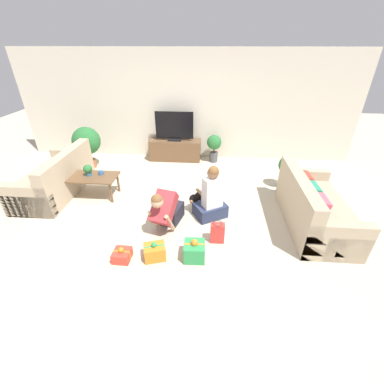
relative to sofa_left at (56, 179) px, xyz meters
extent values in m
plane|color=beige|center=(2.40, -0.46, -0.30)|extent=(16.00, 16.00, 0.00)
cube|color=beige|center=(2.40, 2.17, 1.00)|extent=(8.40, 0.06, 2.60)
cube|color=tan|center=(-0.05, 0.00, -0.09)|extent=(0.89, 1.82, 0.44)
cube|color=tan|center=(0.29, 0.00, 0.34)|extent=(0.20, 1.82, 0.42)
cube|color=tan|center=(-0.05, 0.83, 0.00)|extent=(0.89, 0.16, 0.62)
cube|color=tan|center=(-0.05, -0.83, 0.00)|extent=(0.89, 0.16, 0.62)
cube|color=#EACC4C|center=(0.09, 0.29, 0.29)|extent=(0.18, 0.34, 0.32)
cube|color=#9E4293|center=(0.09, -0.29, 0.29)|extent=(0.18, 0.34, 0.32)
cube|color=tan|center=(4.86, -0.67, -0.09)|extent=(0.89, 1.82, 0.44)
cube|color=tan|center=(4.52, -0.67, 0.34)|extent=(0.20, 1.82, 0.42)
cube|color=tan|center=(4.86, -1.49, 0.00)|extent=(0.89, 0.16, 0.62)
cube|color=tan|center=(4.86, 0.16, 0.00)|extent=(0.89, 0.16, 0.62)
cube|color=#E5566B|center=(4.72, -1.05, 0.29)|extent=(0.18, 0.34, 0.32)
cube|color=#288E6B|center=(4.72, -0.67, 0.29)|extent=(0.18, 0.34, 0.32)
cube|color=red|center=(4.72, -0.28, 0.29)|extent=(0.18, 0.34, 0.32)
cube|color=brown|center=(0.79, -0.07, 0.12)|extent=(0.98, 0.54, 0.03)
cylinder|color=brown|center=(0.36, -0.28, -0.10)|extent=(0.04, 0.04, 0.41)
cylinder|color=brown|center=(1.22, -0.28, -0.10)|extent=(0.04, 0.04, 0.41)
cylinder|color=brown|center=(0.36, 0.14, -0.10)|extent=(0.04, 0.04, 0.41)
cylinder|color=brown|center=(1.22, 0.14, -0.10)|extent=(0.04, 0.04, 0.41)
cube|color=brown|center=(2.15, 1.90, -0.04)|extent=(1.30, 0.41, 0.52)
cube|color=black|center=(2.15, 1.90, 0.24)|extent=(0.33, 0.20, 0.05)
cube|color=black|center=(2.15, 1.90, 0.60)|extent=(0.94, 0.03, 0.67)
cylinder|color=#4C4C51|center=(3.15, 1.85, -0.18)|extent=(0.21, 0.21, 0.25)
cylinder|color=brown|center=(3.15, 1.85, 0.00)|extent=(0.04, 0.04, 0.11)
sphere|color=#286B33|center=(3.15, 1.85, 0.21)|extent=(0.37, 0.37, 0.37)
cylinder|color=#336B84|center=(4.66, 0.59, -0.18)|extent=(0.22, 0.22, 0.25)
cylinder|color=brown|center=(4.66, 0.59, 0.00)|extent=(0.04, 0.04, 0.11)
sphere|color=#286B33|center=(4.66, 0.59, 0.21)|extent=(0.37, 0.37, 0.37)
cylinder|color=#A36042|center=(0.15, 1.26, -0.20)|extent=(0.24, 0.24, 0.21)
cylinder|color=brown|center=(0.15, 1.26, 0.00)|extent=(0.04, 0.04, 0.19)
sphere|color=#286B33|center=(0.15, 1.26, 0.37)|extent=(0.65, 0.65, 0.65)
cube|color=#23232D|center=(2.46, -0.75, -0.16)|extent=(0.39, 0.50, 0.28)
cube|color=#AD3338|center=(2.38, -1.04, 0.14)|extent=(0.45, 0.59, 0.49)
sphere|color=tan|center=(2.33, -1.24, 0.37)|extent=(0.19, 0.19, 0.19)
sphere|color=brown|center=(2.33, -1.24, 0.40)|extent=(0.17, 0.17, 0.17)
cylinder|color=tan|center=(2.22, -1.10, -0.05)|extent=(0.13, 0.29, 0.44)
cylinder|color=tan|center=(2.50, -1.18, -0.05)|extent=(0.13, 0.29, 0.44)
cube|color=#283351|center=(3.11, -0.57, -0.18)|extent=(0.65, 0.60, 0.24)
cube|color=white|center=(3.14, -0.62, 0.20)|extent=(0.38, 0.33, 0.54)
sphere|color=#8E6647|center=(3.14, -0.61, 0.56)|extent=(0.19, 0.19, 0.19)
sphere|color=brown|center=(3.14, -0.62, 0.59)|extent=(0.18, 0.18, 0.18)
cylinder|color=#8E6647|center=(3.15, -0.38, 0.12)|extent=(0.18, 0.25, 0.06)
cylinder|color=#8E6647|center=(2.93, -0.51, 0.12)|extent=(0.18, 0.25, 0.06)
ellipsoid|color=black|center=(2.91, -0.28, -0.09)|extent=(0.30, 0.36, 0.19)
sphere|color=black|center=(2.81, -0.45, -0.05)|extent=(0.16, 0.16, 0.16)
sphere|color=olive|center=(2.78, -0.51, -0.06)|extent=(0.07, 0.07, 0.07)
cylinder|color=black|center=(3.00, -0.12, -0.05)|extent=(0.08, 0.11, 0.12)
cylinder|color=olive|center=(2.81, -0.34, -0.25)|extent=(0.04, 0.04, 0.11)
cylinder|color=olive|center=(2.91, -0.39, -0.25)|extent=(0.04, 0.04, 0.11)
cylinder|color=olive|center=(2.91, -0.17, -0.25)|extent=(0.04, 0.04, 0.11)
cylinder|color=olive|center=(3.00, -0.22, -0.25)|extent=(0.04, 0.04, 0.11)
cube|color=red|center=(1.89, -1.74, -0.23)|extent=(0.24, 0.25, 0.15)
cube|color=orange|center=(1.89, -1.74, -0.23)|extent=(0.24, 0.04, 0.15)
sphere|color=orange|center=(1.89, -1.74, -0.13)|extent=(0.08, 0.08, 0.08)
cube|color=#2D934C|center=(2.91, -1.64, -0.17)|extent=(0.30, 0.30, 0.26)
cube|color=orange|center=(2.91, -1.64, -0.17)|extent=(0.30, 0.04, 0.26)
sphere|color=orange|center=(2.91, -1.64, -0.02)|extent=(0.10, 0.10, 0.10)
cube|color=orange|center=(2.35, -1.68, -0.19)|extent=(0.35, 0.31, 0.22)
cube|color=#2D934C|center=(2.35, -1.68, -0.19)|extent=(0.29, 0.12, 0.22)
sphere|color=#2D934C|center=(2.35, -1.68, -0.06)|extent=(0.08, 0.08, 0.08)
cube|color=red|center=(3.24, -1.25, -0.14)|extent=(0.21, 0.12, 0.33)
torus|color=#4C3823|center=(3.24, -1.25, 0.04)|extent=(0.14, 0.14, 0.01)
cylinder|color=#386BAD|center=(0.95, 0.02, 0.18)|extent=(0.08, 0.08, 0.09)
torus|color=#386BAD|center=(1.00, 0.02, 0.18)|extent=(0.06, 0.01, 0.06)
cylinder|color=#336B84|center=(0.73, -0.03, 0.17)|extent=(0.11, 0.11, 0.07)
sphere|color=#286B33|center=(0.73, -0.03, 0.27)|extent=(0.17, 0.17, 0.17)
camera|label=1|loc=(3.09, -4.34, 2.39)|focal=24.00mm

